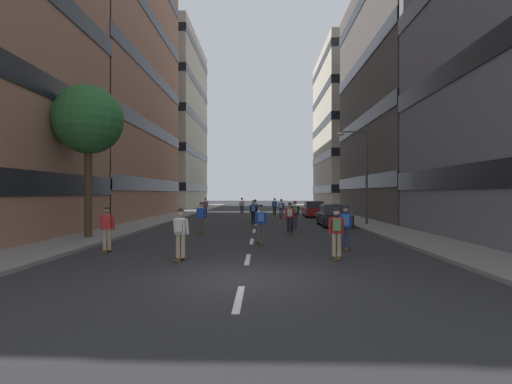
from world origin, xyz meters
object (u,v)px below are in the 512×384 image
at_px(skater_3, 295,213).
at_px(skater_7, 180,231).
at_px(skater_5, 255,209).
at_px(skater_6, 281,208).
at_px(skater_2, 107,227).
at_px(skater_4, 346,225).
at_px(parked_car_mid, 334,216).
at_px(skater_10, 337,230).
at_px(skater_13, 201,216).
at_px(parked_car_near, 313,209).
at_px(skater_9, 242,205).
at_px(skater_11, 290,216).
at_px(street_tree_near, 88,121).
at_px(skater_8, 275,205).
at_px(skater_0, 253,211).
at_px(skater_12, 205,205).
at_px(streetlamp_right, 361,166).
at_px(skater_1, 261,221).

xyz_separation_m(skater_3, skater_7, (-4.90, -12.12, 0.00)).
xyz_separation_m(skater_5, skater_6, (2.23, 2.55, 0.00)).
height_order(skater_2, skater_7, same).
height_order(skater_4, skater_6, same).
relative_size(skater_2, skater_3, 1.00).
xyz_separation_m(parked_car_mid, skater_10, (-2.32, -13.31, 0.32)).
bearing_deg(skater_13, parked_car_near, 61.81).
height_order(skater_5, skater_9, same).
height_order(parked_car_mid, skater_11, skater_11).
xyz_separation_m(skater_10, skater_13, (-6.05, 8.43, -0.03)).
bearing_deg(street_tree_near, skater_8, 65.02).
xyz_separation_m(skater_3, skater_6, (-0.48, 8.78, 0.00)).
bearing_deg(skater_5, skater_6, 48.83).
bearing_deg(skater_0, skater_2, -112.75).
height_order(skater_5, skater_12, same).
bearing_deg(skater_9, streetlamp_right, -59.88).
relative_size(skater_3, skater_4, 1.00).
bearing_deg(streetlamp_right, skater_10, -107.52).
xyz_separation_m(skater_6, skater_8, (-0.40, 5.75, 0.00)).
relative_size(street_tree_near, skater_6, 4.17).
xyz_separation_m(skater_2, skater_3, (8.12, 10.35, 0.03)).
height_order(skater_4, skater_12, same).
distance_m(skater_0, skater_3, 3.69).
relative_size(skater_5, skater_6, 1.00).
distance_m(parked_car_mid, street_tree_near, 16.43).
xyz_separation_m(streetlamp_right, skater_1, (-6.93, -9.53, -3.12)).
xyz_separation_m(skater_0, skater_10, (3.22, -14.18, 0.00)).
xyz_separation_m(parked_car_near, skater_12, (-10.82, 2.62, 0.32)).
relative_size(skater_6, skater_9, 1.00).
relative_size(skater_0, skater_12, 1.00).
distance_m(street_tree_near, skater_5, 15.67).
bearing_deg(parked_car_near, skater_0, -119.35).
bearing_deg(skater_10, street_tree_near, 154.35).
bearing_deg(skater_12, parked_car_mid, -50.99).
xyz_separation_m(skater_6, skater_12, (-7.55, 6.14, 0.00)).
bearing_deg(street_tree_near, skater_0, 48.35).
relative_size(parked_car_mid, skater_13, 2.47).
distance_m(streetlamp_right, skater_12, 18.56).
height_order(street_tree_near, skater_8, street_tree_near).
xyz_separation_m(skater_0, skater_1, (0.58, -10.14, 0.00)).
height_order(street_tree_near, skater_6, street_tree_near).
relative_size(parked_car_near, skater_11, 2.47).
xyz_separation_m(skater_3, skater_13, (-5.58, -3.31, -0.03)).
xyz_separation_m(skater_0, skater_5, (0.05, 3.78, 0.00)).
relative_size(parked_car_near, skater_12, 2.47).
relative_size(skater_0, skater_11, 1.00).
bearing_deg(skater_13, streetlamp_right, 26.43).
xyz_separation_m(skater_10, skater_12, (-8.49, 26.66, 0.00)).
bearing_deg(skater_7, skater_0, 81.64).
xyz_separation_m(parked_car_near, skater_13, (-8.37, -15.61, 0.29)).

